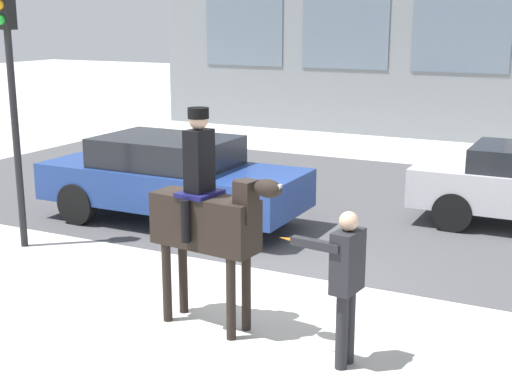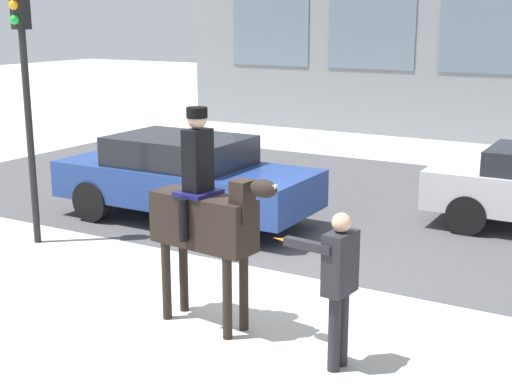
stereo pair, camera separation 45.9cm
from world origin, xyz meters
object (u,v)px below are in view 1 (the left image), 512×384
(mounted_horse_lead, at_px, (207,216))
(street_car_near_lane, at_px, (171,177))
(traffic_light, at_px, (10,73))
(pedestrian_bystander, at_px, (345,277))

(mounted_horse_lead, height_order, street_car_near_lane, mounted_horse_lead)
(mounted_horse_lead, bearing_deg, traffic_light, 169.46)
(pedestrian_bystander, height_order, street_car_near_lane, pedestrian_bystander)
(pedestrian_bystander, bearing_deg, street_car_near_lane, -32.34)
(mounted_horse_lead, xyz_separation_m, pedestrian_bystander, (1.77, -0.23, -0.37))
(mounted_horse_lead, height_order, pedestrian_bystander, mounted_horse_lead)
(pedestrian_bystander, bearing_deg, traffic_light, -7.25)
(mounted_horse_lead, xyz_separation_m, traffic_light, (-4.18, 1.29, 1.40))
(pedestrian_bystander, xyz_separation_m, street_car_near_lane, (-4.58, 3.76, -0.17))
(pedestrian_bystander, relative_size, street_car_near_lane, 0.36)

